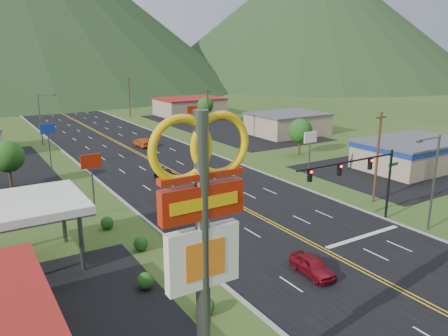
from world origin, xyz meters
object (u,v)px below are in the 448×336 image
pylon_sign (202,228)px  streetlight_east (432,177)px  traffic_signal (362,172)px  car_dark_mid (166,176)px  car_red_far (142,143)px  streetlight_west (42,116)px  gas_canopy (13,208)px  car_red_near (312,266)px

pylon_sign → streetlight_east: (28.18, 8.00, -4.12)m
traffic_signal → streetlight_east: (4.70, -4.00, -0.15)m
car_dark_mid → car_red_far: 21.80m
streetlight_west → gas_canopy: size_ratio=0.90×
traffic_signal → gas_canopy: 29.59m
streetlight_east → streetlight_west: bearing=110.9°
traffic_signal → car_dark_mid: traffic_signal is taller
traffic_signal → car_red_near: bearing=-155.4°
gas_canopy → car_red_far: (24.51, 36.90, -4.11)m
streetlight_east → car_dark_mid: bearing=116.4°
gas_canopy → car_dark_mid: (19.41, 15.71, -4.21)m
streetlight_east → car_red_far: 49.86m
streetlight_east → streetlight_west: same height
traffic_signal → streetlight_east: 6.17m
pylon_sign → car_red_near: size_ratio=3.37×
gas_canopy → car_red_near: gas_canopy is taller
streetlight_west → traffic_signal: bearing=-72.0°
car_red_near → car_red_far: size_ratio=0.90×
car_red_far → traffic_signal: bearing=92.0°
streetlight_east → gas_canopy: streetlight_east is taller
pylon_sign → car_red_far: bearing=71.1°
car_red_near → car_red_far: car_red_far is taller
car_red_near → car_dark_mid: size_ratio=0.91×
streetlight_east → car_red_far: (-8.67, 48.90, -4.42)m
car_dark_mid → car_red_far: car_red_far is taller
pylon_sign → car_dark_mid: (14.41, 35.71, -8.64)m
gas_canopy → pylon_sign: bearing=-76.0°
pylon_sign → streetlight_west: (5.32, 68.00, -4.12)m
streetlight_east → car_red_far: streetlight_east is taller
streetlight_west → car_red_near: bearing=-82.5°
pylon_sign → car_dark_mid: bearing=68.0°
traffic_signal → gas_canopy: (-28.48, 8.00, -0.46)m
streetlight_east → gas_canopy: bearing=160.1°
streetlight_west → car_dark_mid: 33.85m
traffic_signal → streetlight_west: bearing=108.0°
streetlight_west → car_red_near: 61.37m
streetlight_east → gas_canopy: 35.28m
car_red_near → streetlight_east: bearing=7.3°
car_red_near → car_red_far: (6.22, 49.58, 0.05)m
car_red_near → car_red_far: bearing=87.6°
streetlight_west → car_dark_mid: streetlight_west is taller
streetlight_east → streetlight_west: size_ratio=1.00×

